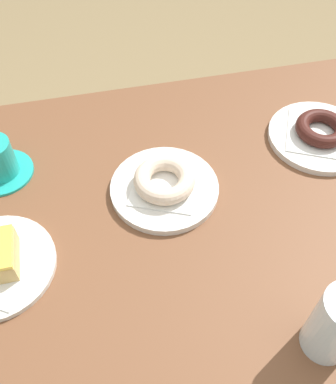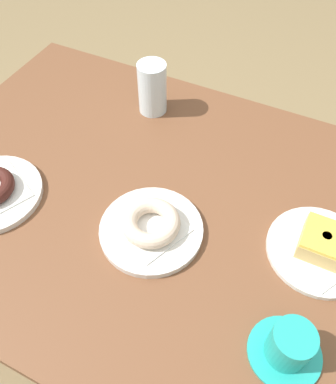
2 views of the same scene
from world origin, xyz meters
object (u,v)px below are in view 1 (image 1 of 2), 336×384
water_glass (336,325)px  plate_chocolate_ring (319,137)px  donut_chocolate_ring (322,128)px  donut_sugar_ring (164,180)px  plate_sugar_ring (164,188)px

water_glass → plate_chocolate_ring: bearing=66.1°
donut_chocolate_ring → water_glass: (-0.18, -0.41, 0.04)m
plate_chocolate_ring → donut_chocolate_ring: bearing=0.0°
plate_chocolate_ring → water_glass: 0.46m
plate_chocolate_ring → donut_sugar_ring: bearing=-169.2°
plate_sugar_ring → water_glass: 0.39m
donut_sugar_ring → donut_chocolate_ring: bearing=10.8°
plate_sugar_ring → water_glass: bearing=-63.3°
water_glass → donut_sugar_ring: bearing=116.7°
plate_chocolate_ring → donut_sugar_ring: (-0.36, -0.07, 0.03)m
plate_chocolate_ring → water_glass: (-0.18, -0.41, 0.06)m
plate_sugar_ring → donut_sugar_ring: 0.03m
plate_sugar_ring → water_glass: water_glass is taller
donut_chocolate_ring → plate_sugar_ring: bearing=-169.2°
donut_chocolate_ring → plate_chocolate_ring: bearing=0.0°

